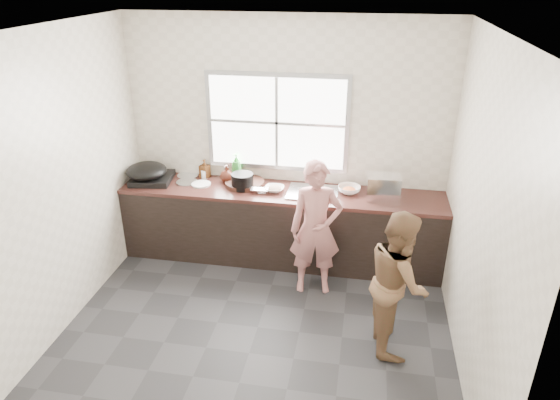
% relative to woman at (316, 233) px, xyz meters
% --- Properties ---
extents(floor, '(3.60, 3.20, 0.01)m').
position_rel_woman_xyz_m(floor, '(-0.45, -0.74, -0.67)').
color(floor, '#29292B').
rests_on(floor, ground).
extents(ceiling, '(3.60, 3.20, 0.01)m').
position_rel_woman_xyz_m(ceiling, '(-0.45, -0.74, 2.04)').
color(ceiling, silver).
rests_on(ceiling, wall_back).
extents(wall_back, '(3.60, 0.01, 2.70)m').
position_rel_woman_xyz_m(wall_back, '(-0.45, 0.87, 0.68)').
color(wall_back, beige).
rests_on(wall_back, ground).
extents(wall_left, '(0.01, 3.20, 2.70)m').
position_rel_woman_xyz_m(wall_left, '(-2.26, -0.74, 0.68)').
color(wall_left, beige).
rests_on(wall_left, ground).
extents(wall_right, '(0.01, 3.20, 2.70)m').
position_rel_woman_xyz_m(wall_right, '(1.35, -0.74, 0.68)').
color(wall_right, beige).
rests_on(wall_right, ground).
extents(wall_front, '(3.60, 0.01, 2.70)m').
position_rel_woman_xyz_m(wall_front, '(-0.45, -2.34, 0.68)').
color(wall_front, silver).
rests_on(wall_front, ground).
extents(cabinet, '(3.60, 0.62, 0.82)m').
position_rel_woman_xyz_m(cabinet, '(-0.45, 0.55, -0.26)').
color(cabinet, black).
rests_on(cabinet, floor).
extents(countertop, '(3.60, 0.64, 0.04)m').
position_rel_woman_xyz_m(countertop, '(-0.45, 0.55, 0.17)').
color(countertop, '#381C17').
rests_on(countertop, cabinet).
extents(sink, '(0.55, 0.45, 0.02)m').
position_rel_woman_xyz_m(sink, '(-0.10, 0.55, 0.20)').
color(sink, silver).
rests_on(sink, countertop).
extents(faucet, '(0.02, 0.02, 0.30)m').
position_rel_woman_xyz_m(faucet, '(-0.10, 0.75, 0.34)').
color(faucet, silver).
rests_on(faucet, countertop).
extents(window_frame, '(1.60, 0.05, 1.10)m').
position_rel_woman_xyz_m(window_frame, '(-0.55, 0.85, 0.88)').
color(window_frame, '#9EA0A5').
rests_on(window_frame, wall_back).
extents(window_glazing, '(1.50, 0.01, 1.00)m').
position_rel_woman_xyz_m(window_glazing, '(-0.55, 0.83, 0.88)').
color(window_glazing, white).
rests_on(window_glazing, window_frame).
extents(woman, '(0.53, 0.40, 1.34)m').
position_rel_woman_xyz_m(woman, '(0.00, 0.00, 0.00)').
color(woman, '#BB7470').
rests_on(woman, floor).
extents(person_side, '(0.58, 0.70, 1.32)m').
position_rel_woman_xyz_m(person_side, '(0.79, -0.72, -0.01)').
color(person_side, brown).
rests_on(person_side, floor).
extents(cutting_board, '(0.52, 0.52, 0.04)m').
position_rel_woman_xyz_m(cutting_board, '(-0.89, 0.65, 0.21)').
color(cutting_board, '#311A13').
rests_on(cutting_board, countertop).
extents(cleaver, '(0.20, 0.11, 0.01)m').
position_rel_woman_xyz_m(cleaver, '(-0.68, 0.46, 0.23)').
color(cleaver, silver).
rests_on(cleaver, cutting_board).
extents(bowl_mince, '(0.22, 0.22, 0.05)m').
position_rel_woman_xyz_m(bowl_mince, '(-0.52, 0.53, 0.22)').
color(bowl_mince, silver).
rests_on(bowl_mince, countertop).
extents(bowl_crabs, '(0.21, 0.21, 0.06)m').
position_rel_woman_xyz_m(bowl_crabs, '(0.29, 0.63, 0.22)').
color(bowl_crabs, silver).
rests_on(bowl_crabs, countertop).
extents(bowl_held, '(0.22, 0.22, 0.06)m').
position_rel_woman_xyz_m(bowl_held, '(-0.10, 0.34, 0.22)').
color(bowl_held, silver).
rests_on(bowl_held, countertop).
extents(black_pot, '(0.30, 0.30, 0.18)m').
position_rel_woman_xyz_m(black_pot, '(-0.89, 0.54, 0.28)').
color(black_pot, black).
rests_on(black_pot, countertop).
extents(plate_food, '(0.27, 0.27, 0.02)m').
position_rel_woman_xyz_m(plate_food, '(-1.38, 0.55, 0.20)').
color(plate_food, white).
rests_on(plate_food, countertop).
extents(bottle_green, '(0.16, 0.16, 0.32)m').
position_rel_woman_xyz_m(bottle_green, '(-1.02, 0.78, 0.35)').
color(bottle_green, green).
rests_on(bottle_green, countertop).
extents(bottle_brown_tall, '(0.11, 0.12, 0.20)m').
position_rel_woman_xyz_m(bottle_brown_tall, '(-1.41, 0.78, 0.29)').
color(bottle_brown_tall, '#4C2A13').
rests_on(bottle_brown_tall, countertop).
extents(bottle_brown_short, '(0.19, 0.19, 0.19)m').
position_rel_woman_xyz_m(bottle_brown_short, '(-1.11, 0.69, 0.28)').
color(bottle_brown_short, '#3C170F').
rests_on(bottle_brown_short, countertop).
extents(glass_jar, '(0.08, 0.08, 0.10)m').
position_rel_woman_xyz_m(glass_jar, '(-1.40, 0.74, 0.24)').
color(glass_jar, white).
rests_on(glass_jar, countertop).
extents(burner, '(0.50, 0.50, 0.07)m').
position_rel_woman_xyz_m(burner, '(-1.97, 0.56, 0.22)').
color(burner, black).
rests_on(burner, countertop).
extents(wok, '(0.57, 0.57, 0.17)m').
position_rel_woman_xyz_m(wok, '(-2.01, 0.51, 0.34)').
color(wok, black).
rests_on(wok, burner).
extents(dish_rack, '(0.37, 0.27, 0.26)m').
position_rel_woman_xyz_m(dish_rack, '(0.65, 0.55, 0.32)').
color(dish_rack, white).
rests_on(dish_rack, countertop).
extents(pot_lid_left, '(0.32, 0.32, 0.01)m').
position_rel_woman_xyz_m(pot_lid_left, '(-1.56, 0.59, 0.20)').
color(pot_lid_left, silver).
rests_on(pot_lid_left, countertop).
extents(pot_lid_right, '(0.31, 0.31, 0.01)m').
position_rel_woman_xyz_m(pot_lid_right, '(-1.62, 0.78, 0.20)').
color(pot_lid_right, silver).
rests_on(pot_lid_right, countertop).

